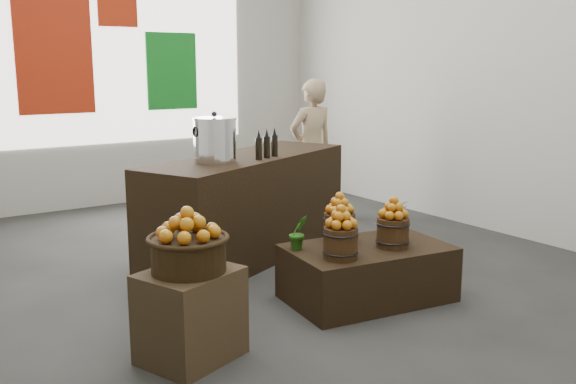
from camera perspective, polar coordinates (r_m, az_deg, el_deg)
ground at (r=5.56m, az=-3.47°, el=-7.47°), size 7.00×7.00×0.00m
back_wall at (r=8.48m, az=-16.14°, el=12.28°), size 6.00×0.04×4.00m
back_opening at (r=8.56m, az=-14.15°, el=12.36°), size 3.20×0.02×2.40m
deco_red_left at (r=8.27m, az=-20.06°, el=11.39°), size 0.90×0.04×1.40m
deco_green_right at (r=8.77m, az=-10.30°, el=10.52°), size 0.70×0.04×1.00m
deco_red_upper at (r=8.54m, az=-14.95°, el=15.69°), size 0.50×0.04×0.50m
crate at (r=4.03m, az=-8.68°, el=-10.78°), size 0.69×0.63×0.56m
wicker_basket at (r=3.90m, az=-8.84°, el=-5.53°), size 0.45×0.45×0.21m
apples_in_basket at (r=3.85m, az=-8.93°, el=-2.73°), size 0.35×0.35×0.19m
display_table at (r=5.01m, az=7.06°, el=-7.13°), size 1.31×0.91×0.42m
apple_bucket_front_left at (r=4.60m, az=4.69°, el=-4.54°), size 0.24×0.24×0.23m
apples_in_bucket_front_left at (r=4.55m, az=4.73°, el=-2.19°), size 0.18×0.18×0.16m
apple_bucket_front_right at (r=4.93m, az=9.30°, el=-3.57°), size 0.24×0.24×0.23m
apples_in_bucket_front_right at (r=4.89m, az=9.37°, el=-1.37°), size 0.18×0.18×0.16m
apple_bucket_rear at (r=5.04m, az=4.58°, el=-3.14°), size 0.24×0.24×0.23m
apples_in_bucket_rear at (r=4.99m, az=4.61°, el=-0.98°), size 0.18×0.18×0.16m
herb_garnish_right at (r=5.29m, az=9.08°, el=-2.21°), size 0.31×0.28×0.29m
herb_garnish_left at (r=4.80m, az=0.93°, el=-3.61°), size 0.15×0.12×0.26m
counter at (r=6.01m, az=-3.57°, el=-1.29°), size 2.45×1.65×0.96m
stock_pot_left at (r=5.52m, az=-6.53°, el=4.51°), size 0.36×0.36×0.36m
oil_cruets at (r=5.78m, az=-1.73°, el=4.39°), size 0.26×0.16×0.27m
shopper at (r=7.59m, az=2.09°, el=3.90°), size 0.59×0.39×1.63m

